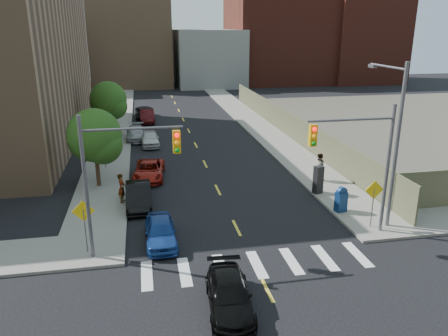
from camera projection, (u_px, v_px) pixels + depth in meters
name	position (u px, v px, depth m)	size (l,w,h in m)	color
ground	(281.00, 318.00, 16.71)	(160.00, 160.00, 0.00)	black
sidewalk_nw	(118.00, 116.00, 54.07)	(3.50, 73.00, 0.15)	gray
sidewalk_ne	(240.00, 111.00, 56.82)	(3.50, 73.00, 0.15)	gray
fence_north	(287.00, 123.00, 44.18)	(0.12, 44.00, 2.50)	#636446
gravel_lot	(435.00, 124.00, 49.69)	(36.00, 42.00, 0.06)	#595447
bg_bldg_west	(39.00, 54.00, 76.32)	(14.00, 18.00, 12.00)	#592319
bg_bldg_midwest	(131.00, 44.00, 80.56)	(14.00, 16.00, 15.00)	#8C6B4C
bg_bldg_center	(208.00, 58.00, 81.96)	(12.00, 16.00, 10.00)	gray
bg_bldg_east	(277.00, 40.00, 85.38)	(18.00, 18.00, 16.00)	#592319
bg_bldg_fareast	(358.00, 35.00, 86.03)	(14.00, 16.00, 18.00)	#592319
smokestack	(379.00, 8.00, 85.19)	(1.80, 1.80, 28.00)	#8C6B4C
signal_nw	(119.00, 167.00, 19.85)	(4.59, 0.30, 7.00)	#59595E
signal_ne	(362.00, 154.00, 21.97)	(4.59, 0.30, 7.00)	#59595E
streetlight_ne	(394.00, 134.00, 22.99)	(0.25, 3.70, 9.00)	#59595E
warn_sign_nw	(84.00, 217.00, 20.78)	(1.06, 0.06, 2.83)	#59595E
warn_sign_ne	(374.00, 195.00, 23.44)	(1.06, 0.06, 2.83)	#59595E
warn_sign_midwest	(104.00, 145.00, 33.39)	(1.06, 0.06, 2.83)	#59595E
tree_west_near	(95.00, 139.00, 29.20)	(3.66, 3.64, 5.52)	#332114
tree_west_far	(108.00, 102.00, 43.21)	(3.66, 3.64, 5.52)	#332114
parked_car_blue	(161.00, 231.00, 22.30)	(1.57, 3.90, 1.33)	navy
parked_car_black	(139.00, 195.00, 26.87)	(1.52, 4.35, 1.43)	black
parked_car_red	(149.00, 170.00, 31.80)	(2.12, 4.59, 1.27)	maroon
parked_car_silver	(136.00, 133.00, 42.69)	(1.86, 4.56, 1.32)	#94969B
parked_car_white	(150.00, 138.00, 40.58)	(1.64, 4.07, 1.39)	silver
parked_car_maroon	(147.00, 116.00, 50.39)	(1.58, 4.52, 1.49)	#3E0C0E
parked_car_grey	(144.00, 113.00, 52.92)	(2.16, 4.69, 1.30)	black
black_sedan	(229.00, 295.00, 17.12)	(1.71, 4.21, 1.22)	black
mailbox	(341.00, 200.00, 25.77)	(0.72, 0.61, 1.54)	navy
payphone	(318.00, 180.00, 28.55)	(0.55, 0.45, 1.85)	black
pedestrian_west	(122.00, 188.00, 27.10)	(0.67, 0.44, 1.84)	gray
pedestrian_east	(319.00, 167.00, 30.89)	(0.96, 0.75, 1.98)	gray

